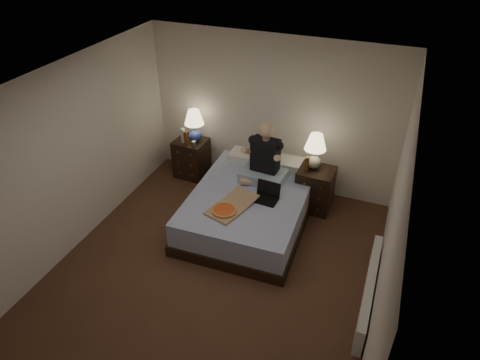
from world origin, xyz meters
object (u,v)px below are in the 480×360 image
at_px(beer_bottle_left, 186,138).
at_px(bed, 249,208).
at_px(water_bottle, 183,136).
at_px(radiator, 369,290).
at_px(person, 264,154).
at_px(nightstand_right, 315,189).
at_px(nightstand_left, 192,158).
at_px(beer_bottle_right, 307,164).
at_px(lamp_left, 195,126).
at_px(lamp_right, 315,151).
at_px(pizza_box, 224,211).
at_px(soda_can, 194,144).
at_px(laptop, 266,194).

bearing_deg(beer_bottle_left, bed, -27.75).
bearing_deg(water_bottle, radiator, -26.89).
distance_m(beer_bottle_left, person, 1.52).
bearing_deg(water_bottle, nightstand_right, -1.52).
xyz_separation_m(nightstand_left, beer_bottle_right, (2.05, -0.22, 0.47)).
relative_size(lamp_left, beer_bottle_right, 2.43).
distance_m(nightstand_left, lamp_right, 2.22).
distance_m(bed, person, 0.83).
relative_size(beer_bottle_left, pizza_box, 0.30).
xyz_separation_m(nightstand_left, soda_can, (0.15, -0.16, 0.39)).
distance_m(nightstand_left, beer_bottle_right, 2.11).
bearing_deg(water_bottle, beer_bottle_left, -31.82).
xyz_separation_m(lamp_right, beer_bottle_right, (-0.07, -0.12, -0.17)).
xyz_separation_m(bed, lamp_right, (0.74, 0.77, 0.70)).
xyz_separation_m(nightstand_right, laptop, (-0.54, -0.80, 0.31)).
relative_size(water_bottle, beer_bottle_left, 1.09).
bearing_deg(nightstand_right, water_bottle, -179.58).
xyz_separation_m(water_bottle, radiator, (3.32, -1.68, -0.60)).
height_order(bed, beer_bottle_right, beer_bottle_right).
bearing_deg(lamp_left, radiator, -29.59).
bearing_deg(lamp_right, pizza_box, -123.75).
distance_m(bed, water_bottle, 1.74).
bearing_deg(lamp_left, soda_can, -70.49).
bearing_deg(pizza_box, soda_can, 146.70).
distance_m(lamp_left, lamp_right, 2.04).
bearing_deg(person, lamp_left, 164.17).
height_order(nightstand_right, lamp_right, lamp_right).
height_order(water_bottle, radiator, water_bottle).
height_order(bed, laptop, laptop).
bearing_deg(water_bottle, beer_bottle_right, -3.41).
height_order(nightstand_left, soda_can, soda_can).
height_order(soda_can, person, person).
relative_size(bed, water_bottle, 8.48).
bearing_deg(pizza_box, bed, 90.99).
bearing_deg(pizza_box, radiator, 6.51).
xyz_separation_m(person, pizza_box, (-0.23, -0.95, -0.42)).
height_order(nightstand_left, beer_bottle_left, beer_bottle_left).
height_order(nightstand_left, lamp_right, lamp_right).
height_order(lamp_left, person, person).
height_order(lamp_right, beer_bottle_left, lamp_right).
xyz_separation_m(beer_bottle_left, laptop, (1.66, -0.82, -0.14)).
distance_m(beer_bottle_left, beer_bottle_right, 2.05).
bearing_deg(beer_bottle_right, person, -155.36).
bearing_deg(bed, nightstand_right, 39.93).
relative_size(laptop, pizza_box, 0.45).
distance_m(lamp_right, water_bottle, 2.21).
relative_size(lamp_left, radiator, 0.35).
distance_m(nightstand_left, soda_can, 0.45).
bearing_deg(soda_can, lamp_right, 1.82).
bearing_deg(lamp_right, nightstand_right, -34.10).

